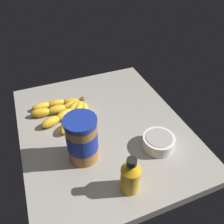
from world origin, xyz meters
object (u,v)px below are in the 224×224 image
banana_bunch (66,112)px  peanut_butter_jar (82,139)px  honey_bottle (130,176)px  small_bowl (158,142)px

banana_bunch → peanut_butter_jar: 24.02cm
banana_bunch → honey_bottle: size_ratio=1.76×
banana_bunch → small_bowl: size_ratio=2.08×
banana_bunch → peanut_butter_jar: (23.09, 0.65, 6.59)cm
banana_bunch → small_bowl: small_bowl is taller
banana_bunch → honey_bottle: 40.79cm
banana_bunch → small_bowl: (28.38, 25.85, 0.59)cm
banana_bunch → peanut_butter_jar: peanut_butter_jar is taller
honey_bottle → banana_bunch: bearing=-166.0°
honey_bottle → small_bowl: honey_bottle is taller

